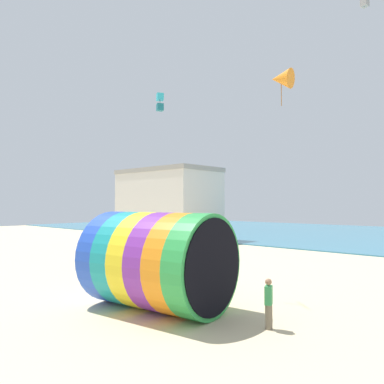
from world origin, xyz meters
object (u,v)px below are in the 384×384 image
kite_orange_delta (281,79)px  kite_handler (269,303)px  kite_cyan_box (160,102)px  giant_inflatable_tube (158,261)px

kite_orange_delta → kite_handler: bearing=-65.4°
kite_orange_delta → kite_cyan_box: bearing=162.5°
kite_orange_delta → kite_cyan_box: size_ratio=1.26×
kite_orange_delta → kite_cyan_box: 13.95m
kite_cyan_box → kite_orange_delta: bearing=-17.5°
giant_inflatable_tube → kite_handler: giant_inflatable_tube is taller
kite_handler → kite_orange_delta: 10.85m
kite_handler → kite_orange_delta: bearing=114.6°
giant_inflatable_tube → kite_cyan_box: size_ratio=3.83×
kite_handler → kite_cyan_box: kite_cyan_box is taller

